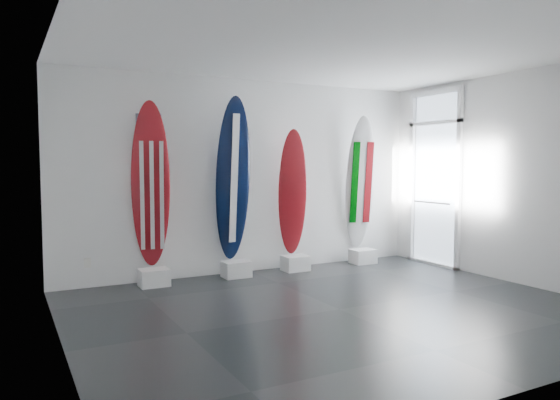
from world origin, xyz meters
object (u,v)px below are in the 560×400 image
surfboard_navy (233,179)px  surfboard_italy (360,183)px  surfboard_usa (151,186)px  surfboard_swiss (292,193)px

surfboard_navy → surfboard_italy: surfboard_navy is taller
surfboard_usa → surfboard_italy: surfboard_usa is taller
surfboard_usa → surfboard_navy: surfboard_navy is taller
surfboard_usa → surfboard_swiss: surfboard_usa is taller
surfboard_navy → surfboard_swiss: (1.02, 0.00, -0.23)m
surfboard_usa → surfboard_swiss: 2.27m
surfboard_navy → surfboard_italy: size_ratio=1.08×
surfboard_swiss → surfboard_italy: (1.33, 0.00, 0.13)m
surfboard_italy → surfboard_swiss: bearing=-165.8°
surfboard_usa → surfboard_italy: size_ratio=1.03×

